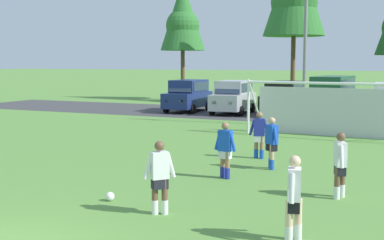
{
  "coord_description": "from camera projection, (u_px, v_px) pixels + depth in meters",
  "views": [
    {
      "loc": [
        6.95,
        -6.5,
        3.34
      ],
      "look_at": [
        -0.44,
        9.36,
        1.41
      ],
      "focal_mm": 48.74,
      "sensor_mm": 36.0,
      "label": 1
    }
  ],
  "objects": [
    {
      "name": "soccer_ball",
      "position": [
        110.0,
        196.0,
        12.62
      ],
      "size": [
        0.22,
        0.22,
        0.22
      ],
      "color": "white",
      "rests_on": "ground"
    },
    {
      "name": "ground_plane",
      "position": [
        256.0,
        140.0,
        22.65
      ],
      "size": [
        400.0,
        400.0,
        0.0
      ],
      "primitive_type": "plane",
      "color": "#598C3D"
    },
    {
      "name": "parking_lot_strip",
      "position": [
        310.0,
        116.0,
        32.38
      ],
      "size": [
        52.0,
        8.4,
        0.01
      ],
      "primitive_type": "cube",
      "color": "#3D3D3F",
      "rests_on": "ground"
    },
    {
      "name": "parked_car_slot_center_left",
      "position": [
        284.0,
        98.0,
        33.01
      ],
      "size": [
        2.21,
        4.64,
        2.16
      ],
      "color": "black",
      "rests_on": "ground"
    },
    {
      "name": "parked_car_slot_center",
      "position": [
        332.0,
        96.0,
        31.52
      ],
      "size": [
        2.42,
        4.91,
        2.52
      ],
      "color": "#194C2D",
      "rests_on": "ground"
    },
    {
      "name": "street_lamp",
      "position": [
        308.0,
        43.0,
        27.01
      ],
      "size": [
        2.0,
        0.32,
        8.43
      ],
      "color": "slate",
      "rests_on": "ground"
    },
    {
      "name": "player_winger_left",
      "position": [
        160.0,
        178.0,
        11.44
      ],
      "size": [
        0.61,
        0.56,
        1.64
      ],
      "color": "brown",
      "rests_on": "ground"
    },
    {
      "name": "player_midfield_center",
      "position": [
        340.0,
        165.0,
        12.81
      ],
      "size": [
        0.37,
        0.73,
        1.64
      ],
      "color": "brown",
      "rests_on": "ground"
    },
    {
      "name": "tree_left_edge",
      "position": [
        183.0,
        18.0,
        46.22
      ],
      "size": [
        3.99,
        3.99,
        10.63
      ],
      "color": "brown",
      "rests_on": "ground"
    },
    {
      "name": "player_winger_right",
      "position": [
        225.0,
        150.0,
        15.02
      ],
      "size": [
        0.73,
        0.26,
        1.64
      ],
      "color": "#936B4C",
      "rests_on": "ground"
    },
    {
      "name": "parked_car_slot_left",
      "position": [
        233.0,
        97.0,
        34.14
      ],
      "size": [
        2.34,
        4.7,
        2.16
      ],
      "color": "#B2B2BC",
      "rests_on": "ground"
    },
    {
      "name": "soccer_goal",
      "position": [
        331.0,
        108.0,
        23.47
      ],
      "size": [
        7.52,
        2.36,
        2.57
      ],
      "color": "white",
      "rests_on": "ground"
    },
    {
      "name": "player_trailing_back",
      "position": [
        259.0,
        135.0,
        18.15
      ],
      "size": [
        0.75,
        0.33,
        1.64
      ],
      "color": "#936B4C",
      "rests_on": "ground"
    },
    {
      "name": "parked_car_slot_far_left",
      "position": [
        188.0,
        95.0,
        35.62
      ],
      "size": [
        2.27,
        4.67,
        2.16
      ],
      "color": "navy",
      "rests_on": "ground"
    },
    {
      "name": "player_striker_near",
      "position": [
        272.0,
        143.0,
        16.34
      ],
      "size": [
        0.58,
        0.59,
        1.64
      ],
      "color": "tan",
      "rests_on": "ground"
    },
    {
      "name": "player_defender_far",
      "position": [
        294.0,
        199.0,
        9.66
      ],
      "size": [
        0.32,
        0.75,
        1.64
      ],
      "color": "beige",
      "rests_on": "ground"
    }
  ]
}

